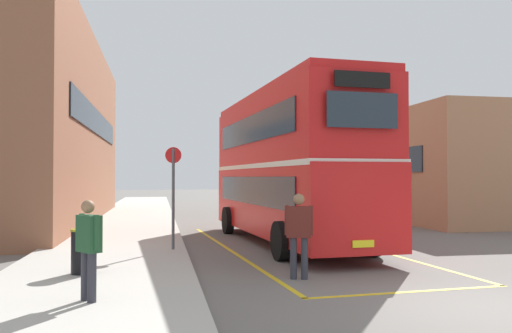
# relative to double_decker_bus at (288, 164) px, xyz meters

# --- Properties ---
(ground_plane) EXTENTS (135.60, 135.60, 0.00)m
(ground_plane) POSITION_rel_double_decker_bus_xyz_m (1.20, 5.78, -2.51)
(ground_plane) COLOR #66605B
(sidewalk_left) EXTENTS (4.00, 57.60, 0.14)m
(sidewalk_left) POSITION_rel_double_decker_bus_xyz_m (-5.30, 8.18, -2.44)
(sidewalk_left) COLOR #B2ADA3
(sidewalk_left) RESTS_ON ground
(brick_building_left) EXTENTS (6.67, 20.63, 8.45)m
(brick_building_left) POSITION_rel_double_decker_bus_xyz_m (-10.20, 9.23, 1.71)
(brick_building_left) COLOR brown
(brick_building_left) RESTS_ON ground
(depot_building_right) EXTENTS (8.18, 15.38, 5.22)m
(depot_building_right) POSITION_rel_double_decker_bus_xyz_m (10.76, 9.61, 0.10)
(depot_building_right) COLOR #AD7A56
(depot_building_right) RESTS_ON ground
(double_decker_bus) EXTENTS (3.39, 10.68, 4.75)m
(double_decker_bus) POSITION_rel_double_decker_bus_xyz_m (0.00, 0.00, 0.00)
(double_decker_bus) COLOR black
(double_decker_bus) RESTS_ON ground
(single_deck_bus) EXTENTS (3.23, 8.88, 3.02)m
(single_deck_bus) POSITION_rel_double_decker_bus_xyz_m (5.09, 19.49, -0.88)
(single_deck_bus) COLOR black
(single_deck_bus) RESTS_ON ground
(pedestrian_boarding) EXTENTS (0.57, 0.36, 1.76)m
(pedestrian_boarding) POSITION_rel_double_decker_bus_xyz_m (-1.20, -5.73, -1.48)
(pedestrian_boarding) COLOR #2D2D38
(pedestrian_boarding) RESTS_ON ground
(pedestrian_waiting_near) EXTENTS (0.44, 0.50, 1.60)m
(pedestrian_waiting_near) POSITION_rel_double_decker_bus_xyz_m (-5.14, -7.56, -1.46)
(pedestrian_waiting_near) COLOR #2D2D38
(pedestrian_waiting_near) RESTS_ON sidewalk_left
(litter_bin) EXTENTS (0.52, 0.52, 0.91)m
(litter_bin) POSITION_rel_double_decker_bus_xyz_m (-5.56, -5.05, -1.92)
(litter_bin) COLOR black
(litter_bin) RESTS_ON sidewalk_left
(bus_stop_sign) EXTENTS (0.44, 0.08, 2.79)m
(bus_stop_sign) POSITION_rel_double_decker_bus_xyz_m (-3.66, -1.78, -0.70)
(bus_stop_sign) COLOR #4C4C51
(bus_stop_sign) RESTS_ON sidewalk_left
(bay_marking_yellow) EXTENTS (5.13, 12.83, 0.01)m
(bay_marking_yellow) POSITION_rel_double_decker_bus_xyz_m (0.07, -1.94, -2.51)
(bay_marking_yellow) COLOR gold
(bay_marking_yellow) RESTS_ON ground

